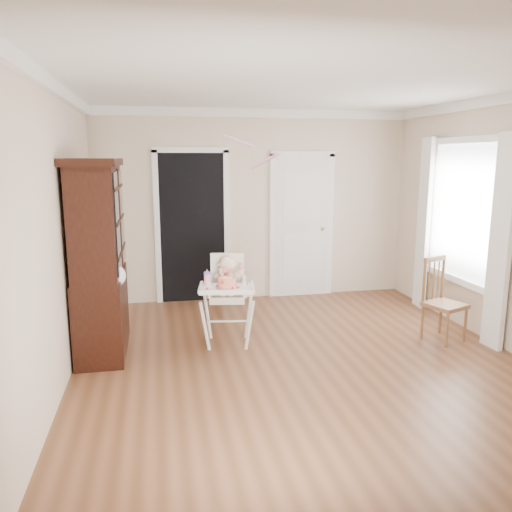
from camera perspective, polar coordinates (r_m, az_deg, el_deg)
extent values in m
plane|color=brown|center=(5.17, 5.32, -12.06)|extent=(5.00, 5.00, 0.00)
plane|color=white|center=(4.80, 5.94, 19.09)|extent=(5.00, 5.00, 0.00)
plane|color=beige|center=(7.21, -0.16, 5.73)|extent=(4.50, 0.00, 4.50)
plane|color=beige|center=(4.68, -21.83, 1.95)|extent=(0.00, 5.00, 5.00)
plane|color=beige|center=(5.86, 27.22, 3.23)|extent=(0.00, 5.00, 5.00)
cube|color=black|center=(7.11, -7.27, 3.13)|extent=(0.90, 0.03, 2.10)
cube|color=white|center=(7.09, -11.22, 2.98)|extent=(0.08, 0.05, 2.18)
cube|color=white|center=(7.16, -3.35, 3.25)|extent=(0.08, 0.05, 2.18)
cube|color=white|center=(7.04, -7.49, 11.94)|extent=(1.06, 0.05, 0.08)
cube|color=white|center=(7.39, 5.22, 3.28)|extent=(0.80, 0.05, 2.05)
cube|color=white|center=(7.28, 1.89, 3.21)|extent=(0.08, 0.05, 2.13)
cube|color=white|center=(7.53, 8.43, 3.35)|extent=(0.08, 0.05, 2.13)
sphere|color=gold|center=(7.46, 7.66, 3.11)|extent=(0.06, 0.06, 0.06)
cube|color=white|center=(6.48, 22.76, 4.69)|extent=(0.02, 1.20, 1.60)
cube|color=white|center=(6.44, 23.18, 12.13)|extent=(0.06, 1.36, 0.08)
cube|color=white|center=(5.84, 26.16, 1.31)|extent=(0.08, 0.28, 2.30)
cube|color=white|center=(7.13, 18.60, 3.46)|extent=(0.08, 0.28, 2.30)
cylinder|color=white|center=(5.37, -5.85, -8.08)|extent=(0.13, 0.11, 0.59)
cylinder|color=white|center=(5.36, -0.76, -8.06)|extent=(0.11, 0.13, 0.59)
cylinder|color=white|center=(5.78, -5.57, -6.67)|extent=(0.11, 0.13, 0.59)
cylinder|color=white|center=(5.77, -0.86, -6.65)|extent=(0.13, 0.11, 0.59)
cylinder|color=white|center=(5.51, -3.27, -7.46)|extent=(0.45, 0.10, 0.02)
cube|color=white|center=(5.48, -3.29, -4.66)|extent=(0.43, 0.41, 0.08)
cube|color=white|center=(5.46, -5.27, -3.48)|extent=(0.09, 0.34, 0.18)
cube|color=white|center=(5.45, -1.34, -3.46)|extent=(0.09, 0.34, 0.18)
cube|color=white|center=(5.58, -3.28, -1.87)|extent=(0.38, 0.12, 0.43)
cube|color=white|center=(5.21, -3.37, -3.76)|extent=(0.61, 0.48, 0.03)
cube|color=white|center=(5.02, -3.42, -4.11)|extent=(0.55, 0.12, 0.04)
ellipsoid|color=beige|center=(5.47, -3.30, -3.14)|extent=(0.23, 0.20, 0.26)
sphere|color=beige|center=(5.42, -3.33, -1.00)|extent=(0.21, 0.21, 0.18)
sphere|color=red|center=(5.40, -3.32, -2.74)|extent=(0.13, 0.13, 0.13)
sphere|color=red|center=(5.35, -3.61, -1.63)|extent=(0.07, 0.07, 0.07)
sphere|color=red|center=(5.35, -1.71, -1.21)|extent=(0.06, 0.06, 0.06)
cylinder|color=silver|center=(5.19, -3.36, -3.64)|extent=(0.24, 0.24, 0.01)
cylinder|color=#EC293C|center=(5.17, -3.37, -3.07)|extent=(0.18, 0.18, 0.10)
cylinder|color=#F2E08C|center=(5.14, -3.16, -2.62)|extent=(0.08, 0.08, 0.02)
cylinder|color=#FC9ABB|center=(5.34, -5.60, -2.69)|extent=(0.07, 0.07, 0.11)
cylinder|color=#8967B5|center=(5.32, -5.62, -1.99)|extent=(0.07, 0.07, 0.03)
cone|color=#8967B5|center=(5.31, -5.62, -1.64)|extent=(0.02, 0.02, 0.04)
cube|color=black|center=(5.55, -17.13, -6.21)|extent=(0.47, 1.13, 0.85)
cube|color=black|center=(5.35, -17.74, 3.93)|extent=(0.43, 1.13, 1.13)
cube|color=black|center=(5.05, -15.54, 3.65)|extent=(0.02, 0.49, 0.99)
cube|color=black|center=(5.61, -15.14, 4.38)|extent=(0.02, 0.49, 0.99)
cube|color=black|center=(5.31, -18.12, 10.16)|extent=(0.51, 1.20, 0.08)
ellipsoid|color=white|center=(5.10, -15.69, -2.20)|extent=(0.19, 0.15, 0.21)
cube|color=brown|center=(6.00, 20.78, -5.28)|extent=(0.50, 0.50, 0.05)
cylinder|color=brown|center=(5.84, 20.98, -7.84)|extent=(0.03, 0.03, 0.41)
cylinder|color=brown|center=(6.10, 22.82, -7.18)|extent=(0.03, 0.03, 0.41)
cylinder|color=brown|center=(6.03, 18.46, -7.09)|extent=(0.03, 0.03, 0.41)
cylinder|color=brown|center=(6.28, 20.34, -6.49)|extent=(0.03, 0.03, 0.41)
cylinder|color=brown|center=(5.91, 18.67, -2.74)|extent=(0.03, 0.03, 0.53)
cylinder|color=brown|center=(6.16, 20.57, -2.31)|extent=(0.03, 0.03, 0.53)
cube|color=brown|center=(5.99, 19.79, -0.32)|extent=(0.33, 0.16, 0.05)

